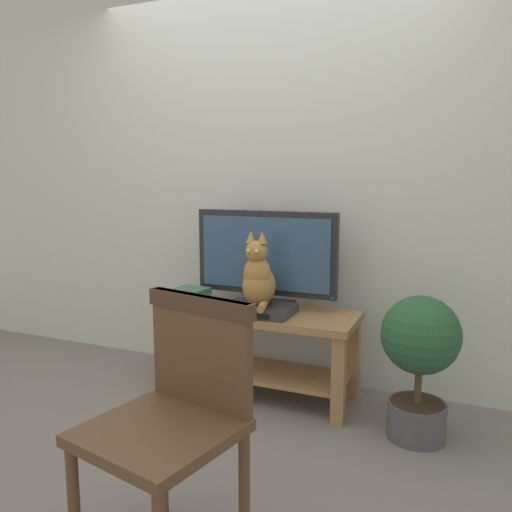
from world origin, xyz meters
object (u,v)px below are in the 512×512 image
at_px(book_stack, 191,296).
at_px(potted_plant, 420,355).
at_px(media_box, 259,309).
at_px(wooden_chair, 177,407).
at_px(tv, 266,257).
at_px(tv_stand, 259,336).
at_px(cat, 258,278).

bearing_deg(book_stack, potted_plant, -5.02).
bearing_deg(media_box, wooden_chair, -79.90).
distance_m(tv, book_stack, 0.53).
height_order(tv_stand, cat, cat).
bearing_deg(tv_stand, wooden_chair, -79.22).
xyz_separation_m(tv_stand, wooden_chair, (0.26, -1.35, 0.18)).
xyz_separation_m(media_box, book_stack, (-0.47, 0.03, 0.03)).
height_order(media_box, cat, cat).
xyz_separation_m(wooden_chair, book_stack, (-0.70, 1.30, 0.04)).
bearing_deg(book_stack, tv_stand, 6.14).
xyz_separation_m(book_stack, potted_plant, (1.39, -0.12, -0.14)).
distance_m(tv_stand, media_box, 0.21).
distance_m(wooden_chair, potted_plant, 1.37).
bearing_deg(tv, cat, -80.74).
height_order(tv_stand, wooden_chair, wooden_chair).
height_order(media_box, wooden_chair, wooden_chair).
bearing_deg(tv_stand, tv, 89.98).
height_order(media_box, potted_plant, potted_plant).
bearing_deg(tv_stand, cat, -70.78).
relative_size(wooden_chair, potted_plant, 1.23).
bearing_deg(tv_stand, media_box, -68.21).
bearing_deg(media_box, tv, 99.64).
distance_m(tv, wooden_chair, 1.50).
bearing_deg(potted_plant, cat, 174.94).
xyz_separation_m(cat, book_stack, (-0.47, 0.04, -0.16)).
relative_size(wooden_chair, book_stack, 3.60).
xyz_separation_m(tv_stand, book_stack, (-0.44, -0.05, 0.22)).
distance_m(tv_stand, wooden_chair, 1.39).
height_order(tv_stand, media_box, media_box).
relative_size(cat, potted_plant, 0.59).
bearing_deg(wooden_chair, cat, 100.16).
bearing_deg(tv, potted_plant, -15.95).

